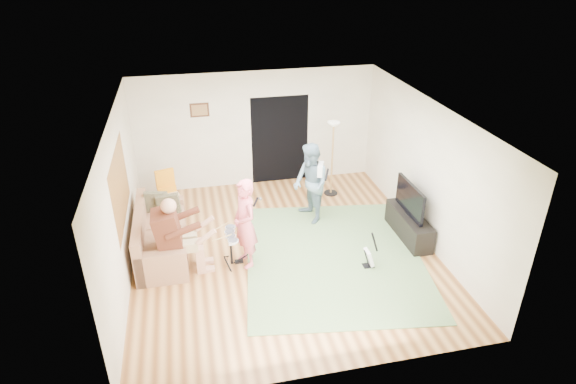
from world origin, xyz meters
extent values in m
plane|color=brown|center=(0.00, 0.00, 0.00)|extent=(6.00, 6.00, 0.00)
plane|color=white|center=(0.00, 0.00, 2.70)|extent=(6.00, 6.00, 0.00)
plane|color=#9C6730|center=(-2.74, 0.20, 1.55)|extent=(0.00, 2.05, 2.05)
plane|color=black|center=(0.55, 2.99, 1.05)|extent=(2.10, 0.00, 2.10)
cube|color=#3F2314|center=(-1.25, 2.99, 1.90)|extent=(0.42, 0.03, 0.32)
cube|color=#5B7D4C|center=(0.86, -0.43, 0.01)|extent=(3.70, 4.25, 0.02)
cube|color=#9E6F4F|center=(-2.20, 0.44, 0.21)|extent=(0.86, 1.72, 0.42)
cube|color=#9E6F4F|center=(-2.56, 0.44, 0.43)|extent=(0.16, 2.12, 0.86)
cube|color=#9E6F4F|center=(-2.20, 1.40, 0.30)|extent=(0.86, 0.20, 0.61)
cube|color=#9E6F4F|center=(-2.20, -0.52, 0.30)|extent=(0.86, 0.20, 0.61)
cube|color=#5B2919|center=(-2.05, -0.21, 0.86)|extent=(0.40, 0.52, 0.66)
sphere|color=tan|center=(-1.98, -0.21, 1.30)|extent=(0.26, 0.26, 0.26)
cylinder|color=black|center=(-1.00, -0.21, 0.31)|extent=(0.04, 0.04, 0.58)
cube|color=silver|center=(-1.00, -0.21, 0.59)|extent=(0.11, 0.58, 0.03)
imported|color=#E86575|center=(-0.73, -0.26, 0.83)|extent=(0.56, 0.70, 1.66)
imported|color=slate|center=(0.78, 1.00, 0.84)|extent=(0.79, 0.93, 1.68)
cube|color=black|center=(1.38, -0.83, 0.01)|extent=(0.19, 0.16, 0.03)
cube|color=silver|center=(1.38, -0.83, 0.20)|extent=(0.15, 0.23, 0.30)
cylinder|color=black|center=(1.46, -0.83, 0.51)|extent=(0.16, 0.04, 0.40)
cylinder|color=black|center=(1.55, 2.04, 0.01)|extent=(0.31, 0.31, 0.03)
cylinder|color=#A57B47|center=(1.55, 2.04, 0.84)|extent=(0.04, 0.04, 1.64)
cone|color=white|center=(1.55, 2.04, 1.68)|extent=(0.27, 0.27, 0.11)
cube|color=beige|center=(-2.06, 1.86, 0.44)|extent=(0.51, 0.51, 0.04)
cube|color=#FF9E1A|center=(-2.06, 2.04, 0.76)|extent=(0.40, 0.19, 0.41)
cube|color=black|center=(2.50, -0.05, 0.25)|extent=(0.40, 1.40, 0.50)
cube|color=black|center=(2.45, -0.05, 0.85)|extent=(0.06, 1.08, 0.61)
camera|label=1|loc=(-1.54, -7.41, 5.15)|focal=30.00mm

